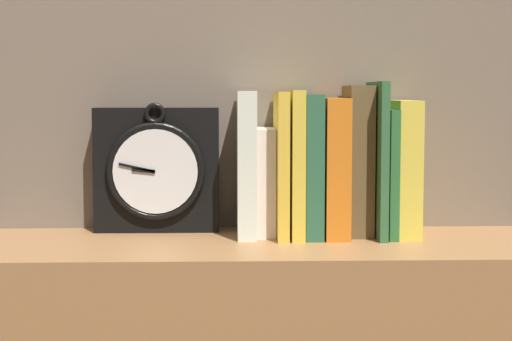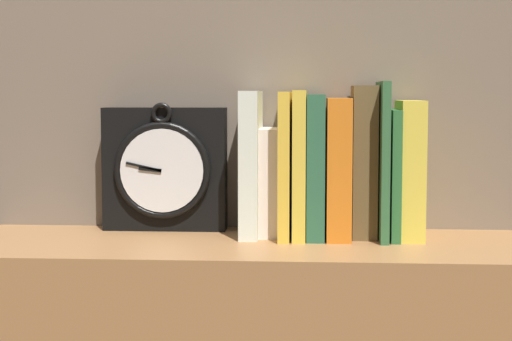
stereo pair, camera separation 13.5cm
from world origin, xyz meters
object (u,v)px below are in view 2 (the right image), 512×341
Objects in this scene: book_slot2_yellow at (285,164)px; book_slot0_white at (251,163)px; book_slot1_white at (270,181)px; book_slot6_brown at (364,161)px; book_slot4_green at (316,166)px; book_slot3_yellow at (300,164)px; book_slot8_green at (393,174)px; book_slot9_yellow at (409,169)px; clock at (165,169)px; book_slot5_orange at (338,168)px; book_slot7_green at (382,160)px.

book_slot0_white is at bearing 172.14° from book_slot2_yellow.
book_slot6_brown is (0.16, -0.00, 0.04)m from book_slot1_white.
book_slot3_yellow is at bearing -173.80° from book_slot4_green.
book_slot8_green is 0.93× the size of book_slot9_yellow.
clock is 0.39m from book_slot8_green.
book_slot5_orange is 0.09m from book_slot8_green.
book_slot1_white is 0.23m from book_slot9_yellow.
book_slot6_brown is at bearing -0.40° from book_slot1_white.
book_slot9_yellow is (0.07, -0.01, -0.01)m from book_slot6_brown.
book_slot8_green is at bearing 1.07° from book_slot3_yellow.
book_slot6_brown reaches higher than book_slot0_white.
book_slot4_green is at bearing 179.99° from book_slot8_green.
book_slot0_white is 0.05m from book_slot1_white.
clock is 0.92× the size of book_slot3_yellow.
book_slot2_yellow is 0.05m from book_slot4_green.
book_slot0_white is 0.08m from book_slot3_yellow.
clock is at bearing 168.50° from book_slot3_yellow.
book_slot9_yellow is (0.26, -0.00, -0.01)m from book_slot0_white.
book_slot0_white is at bearing -15.07° from clock.
book_slot0_white is at bearing 179.12° from book_slot8_green.
book_slot7_green is 0.03m from book_slot8_green.
book_slot7_green is (0.22, -0.01, 0.01)m from book_slot0_white.
book_slot3_yellow reaches higher than book_slot1_white.
book_slot1_white is 0.08m from book_slot4_green.
book_slot5_orange reaches higher than clock.
book_slot2_yellow is 1.05× the size of book_slot5_orange.
book_slot0_white is 1.00× the size of book_slot3_yellow.
book_slot0_white is at bearing 177.67° from book_slot7_green.
book_slot1_white is at bearing 173.89° from book_slot7_green.
book_slot0_white is at bearing 178.20° from book_slot5_orange.
clock reaches higher than book_slot1_white.
book_slot3_yellow is 0.15m from book_slot8_green.
book_slot6_brown reaches higher than book_slot8_green.
book_slot5_orange is at bearing -1.51° from book_slot4_green.
clock is 1.24× the size of book_slot1_white.
book_slot6_brown is (0.11, 0.02, 0.00)m from book_slot3_yellow.
book_slot4_green is 0.08m from book_slot6_brown.
book_slot9_yellow is at bearing -8.08° from book_slot6_brown.
book_slot9_yellow is at bearing 1.84° from book_slot3_yellow.
book_slot1_white is 0.12m from book_slot5_orange.
book_slot1_white is at bearing 143.96° from book_slot2_yellow.
book_slot0_white is 0.24m from book_slot8_green.
book_slot7_green reaches higher than clock.
book_slot2_yellow is 0.94× the size of book_slot7_green.
book_slot8_green is at bearing -173.83° from book_slot9_yellow.
book_slot0_white reaches higher than book_slot1_white.
book_slot7_green is at bearing -0.99° from book_slot3_yellow.
book_slot4_green is 0.94× the size of book_slot6_brown.
book_slot2_yellow is at bearing -7.86° from book_slot0_white.
book_slot6_brown is at bearing 7.80° from book_slot2_yellow.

